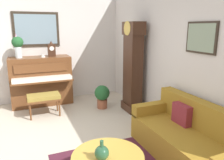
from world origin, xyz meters
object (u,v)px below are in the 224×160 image
grandfather_clock (133,70)px  coffee_table (108,158)px  couch (189,139)px  flower_vase (18,45)px  green_jug (102,153)px  teacup (43,56)px  piano (41,81)px  potted_plant (102,95)px  mantel_clock (51,49)px  piano_bench (44,98)px

grandfather_clock → coffee_table: (2.12, -1.45, -0.59)m
couch → coffee_table: (0.06, -1.31, 0.06)m
flower_vase → green_jug: bearing=13.1°
coffee_table → green_jug: 0.15m
coffee_table → teacup: bearing=-173.9°
piano → potted_plant: size_ratio=2.57×
grandfather_clock → couch: size_ratio=1.07×
piano → mantel_clock: size_ratio=3.79×
mantel_clock → green_jug: (3.44, 0.04, -0.87)m
flower_vase → piano_bench: bearing=27.2°
couch → coffee_table: bearing=-87.3°
couch → teacup: (-3.27, -1.66, 0.91)m
teacup → green_jug: 3.47m
potted_plant → mantel_clock: bearing=-131.1°
couch → flower_vase: bearing=-146.6°
couch → mantel_clock: mantel_clock is taller
green_jug → flower_vase: bearing=-166.9°
grandfather_clock → flower_vase: (-1.28, -2.34, 0.55)m
piano_bench → green_jug: bearing=8.2°
piano → teacup: bearing=48.2°
couch → flower_vase: (-3.34, -2.20, 1.20)m
piano_bench → coffee_table: 2.63m
flower_vase → potted_plant: (0.87, 1.75, -1.19)m
coffee_table → green_jug: bearing=-63.9°
piano_bench → grandfather_clock: grandfather_clock is taller
teacup → green_jug: teacup is taller
piano_bench → grandfather_clock: bearing=76.5°
mantel_clock → potted_plant: 1.69m
couch → teacup: bearing=-153.1°
piano → mantel_clock: (0.00, 0.29, 0.76)m
flower_vase → teacup: (0.06, 0.54, -0.29)m
piano → potted_plant: 1.58m
coffee_table → flower_vase: size_ratio=1.52×
piano → grandfather_clock: bearing=55.8°
flower_vase → teacup: bearing=83.2°
teacup → green_jug: size_ratio=0.48×
mantel_clock → potted_plant: mantel_clock is taller
piano → couch: bearing=27.5°
mantel_clock → teacup: mantel_clock is taller
coffee_table → potted_plant: size_ratio=1.57×
grandfather_clock → teacup: (-1.21, -1.81, 0.26)m
piano → flower_vase: size_ratio=2.48×
teacup → coffee_table: bearing=6.1°
piano → teacup: 0.62m
piano → potted_plant: bearing=56.0°
piano → couch: piano is taller
couch → potted_plant: bearing=-169.7°
piano_bench → potted_plant: size_ratio=1.25×
piano_bench → green_jug: size_ratio=2.92×
piano_bench → potted_plant: potted_plant is taller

